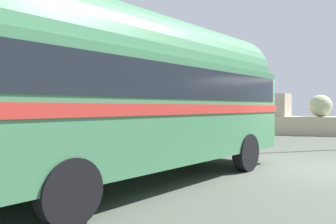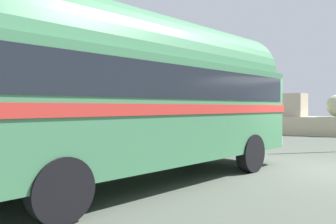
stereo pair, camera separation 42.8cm
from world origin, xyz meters
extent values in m
cube|color=#474E44|center=(0.00, 0.00, 0.01)|extent=(32.00, 26.00, 0.02)
cube|color=#BEB393|center=(0.00, 11.80, 0.55)|extent=(31.36, 1.80, 1.10)
sphere|color=#BFB882|center=(-13.52, 11.71, 1.59)|extent=(0.98, 0.98, 0.98)
sphere|color=#B1B787|center=(-9.69, 12.06, 1.65)|extent=(1.10, 1.10, 1.10)
cube|color=#BAA691|center=(-6.78, 12.21, 1.75)|extent=(1.03, 1.37, 1.29)
cube|color=beige|center=(-3.79, 11.42, 1.55)|extent=(1.11, 1.06, 0.90)
cube|color=#BEAB94|center=(-1.08, 11.91, 1.79)|extent=(1.72, 1.58, 1.39)
sphere|color=#B3BB90|center=(1.35, 11.74, 1.75)|extent=(1.29, 1.29, 1.29)
cylinder|color=black|center=(-4.07, 0.02, 0.50)|extent=(0.63, 0.99, 0.96)
cylinder|color=black|center=(-2.03, -0.85, 0.50)|extent=(0.63, 0.99, 0.96)
cylinder|color=black|center=(-6.11, -4.77, 0.50)|extent=(0.63, 0.99, 0.96)
cylinder|color=black|center=(-4.08, -5.64, 0.50)|extent=(0.63, 0.99, 0.96)
cube|color=#407C53|center=(-4.07, -2.81, 1.57)|extent=(5.50, 8.67, 2.10)
cylinder|color=#407C53|center=(-4.07, -2.81, 2.62)|extent=(5.19, 8.28, 2.20)
cube|color=red|center=(-4.07, -2.81, 1.63)|extent=(5.58, 8.76, 0.20)
cube|color=black|center=(-4.07, -2.81, 2.15)|extent=(5.40, 8.37, 0.64)
cube|color=silver|center=(-2.40, 1.12, 0.70)|extent=(2.16, 1.04, 0.28)
cylinder|color=black|center=(-8.36, -0.38, 0.50)|extent=(0.50, 1.00, 0.96)
cylinder|color=black|center=(-6.22, -0.91, 0.50)|extent=(0.50, 1.00, 0.96)
cube|color=silver|center=(-6.89, 0.97, 0.70)|extent=(2.25, 0.71, 0.28)
camera|label=1|loc=(-1.41, -9.58, 1.67)|focal=35.46mm
camera|label=2|loc=(-1.01, -9.44, 1.67)|focal=35.46mm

